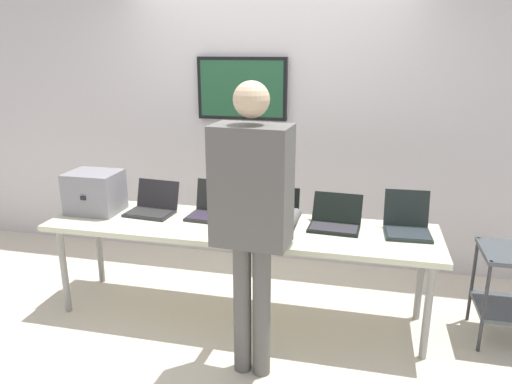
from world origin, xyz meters
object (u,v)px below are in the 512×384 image
object	(u,v)px
laptop_station_0	(153,206)
laptop_station_1	(214,209)
laptop_station_2	(273,215)
workbench	(239,232)
equipment_box	(95,192)
laptop_station_4	(407,224)
laptop_station_3	(335,220)
person	(252,206)

from	to	relation	value
laptop_station_0	laptop_station_1	distance (m)	0.49
laptop_station_1	laptop_station_2	world-z (taller)	laptop_station_1
workbench	equipment_box	distance (m)	1.19
laptop_station_4	laptop_station_1	bearing A→B (deg)	179.35
workbench	laptop_station_1	distance (m)	0.30
laptop_station_4	laptop_station_3	bearing A→B (deg)	-179.19
workbench	laptop_station_4	xyz separation A→B (m)	(1.17, 0.13, 0.11)
workbench	laptop_station_4	distance (m)	1.19
workbench	equipment_box	world-z (taller)	equipment_box
laptop_station_0	laptop_station_4	bearing A→B (deg)	0.49
equipment_box	laptop_station_2	bearing A→B (deg)	3.41
laptop_station_0	person	world-z (taller)	person
laptop_station_3	laptop_station_4	bearing A→B (deg)	0.81
laptop_station_4	person	xyz separation A→B (m)	(-0.93, -0.75, 0.30)
laptop_station_0	laptop_station_4	distance (m)	1.90
workbench	person	size ratio (longest dim) A/B	1.57
laptop_station_3	person	world-z (taller)	person
workbench	laptop_station_3	xyz separation A→B (m)	(0.68, 0.12, 0.10)
laptop_station_4	person	world-z (taller)	person
laptop_station_2	workbench	bearing A→B (deg)	-151.68
laptop_station_1	laptop_station_0	bearing A→B (deg)	-176.21
laptop_station_1	laptop_station_4	size ratio (longest dim) A/B	1.12
equipment_box	person	world-z (taller)	person
laptop_station_0	laptop_station_3	xyz separation A→B (m)	(1.41, 0.01, -0.00)
laptop_station_3	laptop_station_0	bearing A→B (deg)	-179.62
laptop_station_1	person	distance (m)	0.96
laptop_station_0	laptop_station_3	world-z (taller)	laptop_station_0
laptop_station_0	laptop_station_2	size ratio (longest dim) A/B	1.07
laptop_station_1	laptop_station_3	xyz separation A→B (m)	(0.92, -0.02, -0.01)
equipment_box	laptop_station_4	xyz separation A→B (m)	(2.35, 0.09, -0.10)
equipment_box	laptop_station_0	size ratio (longest dim) A/B	1.02
workbench	person	world-z (taller)	person
laptop_station_0	equipment_box	bearing A→B (deg)	-170.68
workbench	laptop_station_1	xyz separation A→B (m)	(-0.24, 0.15, 0.11)
laptop_station_0	laptop_station_2	bearing A→B (deg)	0.62
laptop_station_3	laptop_station_4	xyz separation A→B (m)	(0.49, 0.01, 0.01)
laptop_station_1	person	bearing A→B (deg)	-57.60
laptop_station_2	laptop_station_3	bearing A→B (deg)	-0.13
laptop_station_3	laptop_station_4	size ratio (longest dim) A/B	1.12
workbench	laptop_station_0	xyz separation A→B (m)	(-0.73, 0.11, 0.10)
laptop_station_4	person	size ratio (longest dim) A/B	0.19
laptop_station_3	laptop_station_2	bearing A→B (deg)	179.87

